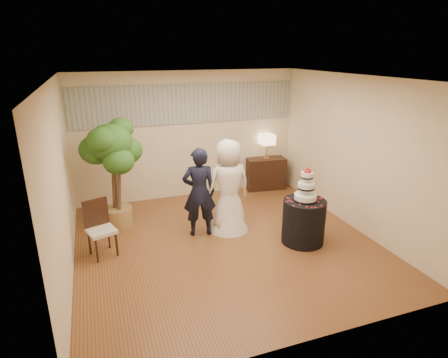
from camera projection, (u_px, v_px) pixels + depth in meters
name	position (u px, v px, depth m)	size (l,w,h in m)	color
floor	(226.00, 243.00, 6.54)	(5.00, 5.00, 0.00)	brown
ceiling	(227.00, 78.00, 5.62)	(5.00, 5.00, 0.00)	white
wall_back	(188.00, 136.00, 8.31)	(5.00, 0.06, 2.80)	beige
wall_front	(309.00, 234.00, 3.85)	(5.00, 0.06, 2.80)	beige
wall_left	(61.00, 184.00, 5.29)	(0.06, 5.00, 2.80)	beige
wall_right	(354.00, 153.00, 6.87)	(0.06, 5.00, 2.80)	beige
mural_border	(187.00, 104.00, 8.06)	(4.90, 0.02, 0.85)	#9C9F94
groom	(199.00, 192.00, 6.62)	(0.59, 0.39, 1.63)	black
bride	(228.00, 186.00, 6.79)	(0.85, 0.75, 1.73)	white
cake_table	(304.00, 221.00, 6.47)	(0.73, 0.73, 0.78)	black
wedding_cake	(306.00, 184.00, 6.25)	(0.38, 0.38, 0.59)	white
console	(266.00, 173.00, 9.02)	(0.92, 0.41, 0.76)	black
table_lamp	(267.00, 146.00, 8.81)	(0.31, 0.31, 0.58)	beige
ficus_tree	(114.00, 174.00, 6.90)	(0.99, 0.99, 2.07)	#2C5C1D
side_chair	(101.00, 229.00, 6.02)	(0.43, 0.45, 0.93)	black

